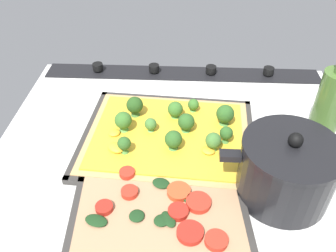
{
  "coord_description": "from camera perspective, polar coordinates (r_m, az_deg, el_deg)",
  "views": [
    {
      "loc": [
        -0.24,
        52.46,
        49.4
      ],
      "look_at": [
        2.21,
        0.46,
        6.76
      ],
      "focal_mm": 37.35,
      "sensor_mm": 36.0,
      "label": 1
    }
  ],
  "objects": [
    {
      "name": "baking_tray_front",
      "position": [
        0.74,
        -0.17,
        -2.09
      ],
      "size": [
        37.89,
        31.5,
        1.3
      ],
      "color": "#33302D",
      "rests_on": "ground_plane"
    },
    {
      "name": "broccoli_pizza",
      "position": [
        0.73,
        0.04,
        -1.04
      ],
      "size": [
        35.33,
        28.95,
        6.03
      ],
      "color": "tan",
      "rests_on": "baking_tray_front"
    },
    {
      "name": "stove_control_panel",
      "position": [
        0.96,
        2.21,
        8.74
      ],
      "size": [
        73.83,
        7.0,
        2.6
      ],
      "color": "black",
      "rests_on": "ground_plane"
    },
    {
      "name": "baking_tray_back",
      "position": [
        0.62,
        -1.63,
        -12.92
      ],
      "size": [
        31.5,
        25.72,
        1.3
      ],
      "color": "#33302D",
      "rests_on": "ground_plane"
    },
    {
      "name": "veggie_pizza_back",
      "position": [
        0.61,
        -1.35,
        -12.72
      ],
      "size": [
        28.93,
        23.14,
        1.9
      ],
      "color": "#A9805C",
      "rests_on": "baking_tray_back"
    },
    {
      "name": "cooking_pot",
      "position": [
        0.63,
        18.56,
        -6.8
      ],
      "size": [
        23.42,
        16.55,
        13.83
      ],
      "color": "black",
      "rests_on": "ground_plane"
    },
    {
      "name": "oil_bottle",
      "position": [
        0.77,
        24.7,
        3.24
      ],
      "size": [
        5.84,
        5.84,
        20.92
      ],
      "color": "#476B2D",
      "rests_on": "ground_plane"
    },
    {
      "name": "ground_plane",
      "position": [
        0.73,
        1.76,
        -4.84
      ],
      "size": [
        76.9,
        67.59,
        3.0
      ],
      "primitive_type": "cube",
      "color": "silver"
    }
  ]
}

